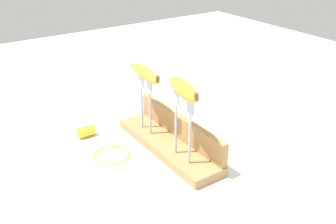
{
  "coord_description": "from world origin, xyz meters",
  "views": [
    {
      "loc": [
        0.84,
        -0.57,
        0.63
      ],
      "look_at": [
        0.0,
        0.0,
        0.13
      ],
      "focal_mm": 41.12,
      "sensor_mm": 36.0,
      "label": 1
    }
  ],
  "objects_px": {
    "banana_raised_right": "(183,89)",
    "fork_fallen_near": "(222,117)",
    "banana_raised_left": "(145,73)",
    "fork_stand_left": "(146,100)",
    "wire_coil": "(112,155)",
    "fork_stand_right": "(183,122)",
    "banana_chunk_near": "(86,131)"
  },
  "relations": [
    {
      "from": "banana_raised_right",
      "to": "banana_raised_left",
      "type": "bearing_deg",
      "value": -180.0
    },
    {
      "from": "fork_fallen_near",
      "to": "banana_chunk_near",
      "type": "relative_size",
      "value": 3.15
    },
    {
      "from": "fork_stand_left",
      "to": "fork_fallen_near",
      "type": "distance_m",
      "value": 0.33
    },
    {
      "from": "fork_stand_left",
      "to": "banana_raised_left",
      "type": "height_order",
      "value": "banana_raised_left"
    },
    {
      "from": "fork_stand_left",
      "to": "fork_stand_right",
      "type": "xyz_separation_m",
      "value": [
        0.2,
        0.0,
        0.01
      ]
    },
    {
      "from": "fork_fallen_near",
      "to": "wire_coil",
      "type": "distance_m",
      "value": 0.44
    },
    {
      "from": "fork_stand_left",
      "to": "banana_raised_left",
      "type": "xyz_separation_m",
      "value": [
        -0.0,
        0.0,
        0.09
      ]
    },
    {
      "from": "banana_raised_left",
      "to": "wire_coil",
      "type": "xyz_separation_m",
      "value": [
        0.03,
        -0.14,
        -0.22
      ]
    },
    {
      "from": "fork_stand_left",
      "to": "fork_stand_right",
      "type": "bearing_deg",
      "value": 0.0
    },
    {
      "from": "fork_stand_left",
      "to": "fork_fallen_near",
      "type": "bearing_deg",
      "value": 83.73
    },
    {
      "from": "banana_raised_right",
      "to": "wire_coil",
      "type": "bearing_deg",
      "value": -138.67
    },
    {
      "from": "fork_stand_left",
      "to": "banana_chunk_near",
      "type": "height_order",
      "value": "fork_stand_left"
    },
    {
      "from": "wire_coil",
      "to": "banana_raised_left",
      "type": "bearing_deg",
      "value": 103.11
    },
    {
      "from": "banana_raised_right",
      "to": "banana_chunk_near",
      "type": "height_order",
      "value": "banana_raised_right"
    },
    {
      "from": "banana_raised_right",
      "to": "fork_fallen_near",
      "type": "xyz_separation_m",
      "value": [
        -0.16,
        0.3,
        -0.24
      ]
    },
    {
      "from": "fork_stand_left",
      "to": "fork_stand_right",
      "type": "height_order",
      "value": "fork_stand_right"
    },
    {
      "from": "fork_stand_right",
      "to": "fork_stand_left",
      "type": "bearing_deg",
      "value": 180.0
    },
    {
      "from": "banana_raised_left",
      "to": "banana_raised_right",
      "type": "distance_m",
      "value": 0.2
    },
    {
      "from": "fork_fallen_near",
      "to": "banana_raised_right",
      "type": "bearing_deg",
      "value": -61.06
    },
    {
      "from": "banana_chunk_near",
      "to": "fork_stand_right",
      "type": "bearing_deg",
      "value": 26.83
    },
    {
      "from": "fork_stand_left",
      "to": "fork_stand_right",
      "type": "distance_m",
      "value": 0.2
    },
    {
      "from": "banana_raised_left",
      "to": "fork_fallen_near",
      "type": "xyz_separation_m",
      "value": [
        0.03,
        0.3,
        -0.22
      ]
    },
    {
      "from": "fork_fallen_near",
      "to": "fork_stand_left",
      "type": "bearing_deg",
      "value": -96.27
    },
    {
      "from": "fork_stand_right",
      "to": "wire_coil",
      "type": "relative_size",
      "value": 1.73
    },
    {
      "from": "fork_stand_right",
      "to": "banana_raised_right",
      "type": "bearing_deg",
      "value": 168.59
    },
    {
      "from": "banana_raised_right",
      "to": "fork_stand_left",
      "type": "bearing_deg",
      "value": -180.0
    },
    {
      "from": "banana_raised_left",
      "to": "banana_chunk_near",
      "type": "distance_m",
      "value": 0.29
    },
    {
      "from": "fork_stand_right",
      "to": "banana_chunk_near",
      "type": "bearing_deg",
      "value": -153.17
    },
    {
      "from": "fork_stand_left",
      "to": "banana_chunk_near",
      "type": "xyz_separation_m",
      "value": [
        -0.12,
        -0.16,
        -0.12
      ]
    },
    {
      "from": "banana_raised_left",
      "to": "banana_chunk_near",
      "type": "xyz_separation_m",
      "value": [
        -0.12,
        -0.16,
        -0.21
      ]
    },
    {
      "from": "banana_raised_right",
      "to": "banana_chunk_near",
      "type": "distance_m",
      "value": 0.42
    },
    {
      "from": "fork_stand_left",
      "to": "wire_coil",
      "type": "xyz_separation_m",
      "value": [
        0.03,
        -0.14,
        -0.13
      ]
    }
  ]
}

